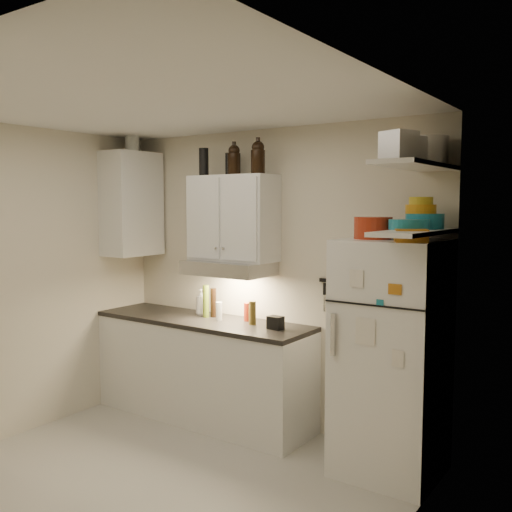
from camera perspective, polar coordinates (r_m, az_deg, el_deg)
The scene contains 36 objects.
floor at distance 4.30m, azimuth -10.40°, elevation -21.95°, with size 3.20×3.00×0.02m, color #B4B0A6.
ceiling at distance 3.89m, azimuth -11.05°, elevation 14.94°, with size 3.20×3.00×0.02m, color white.
back_wall at distance 5.04m, azimuth 1.64°, elevation -2.17°, with size 3.20×0.02×2.60m, color beige.
left_wall at distance 5.15m, azimuth -23.37°, elevation -2.45°, with size 0.02×3.00×2.60m, color beige.
right_wall at distance 2.97m, azimuth 11.76°, elevation -7.44°, with size 0.02×3.00×2.60m, color beige.
base_cabinet at distance 5.30m, azimuth -5.35°, elevation -11.34°, with size 2.10×0.60×0.88m, color white.
countertop at distance 5.19m, azimuth -5.39°, elevation -6.46°, with size 2.10×0.62×0.04m, color black.
upper_cabinet at distance 5.03m, azimuth -2.31°, elevation 3.81°, with size 0.80×0.33×0.75m, color white.
side_cabinet at distance 5.70m, azimuth -12.32°, elevation 5.11°, with size 0.33×0.55×1.00m, color white.
range_hood at distance 5.01m, azimuth -2.74°, elevation -1.19°, with size 0.76×0.46×0.12m, color silver.
fridge at distance 4.26m, azimuth 13.36°, elevation -9.87°, with size 0.70×0.68×1.70m, color white.
shelf_hi at distance 3.93m, azimuth 15.79°, elevation 8.72°, with size 0.30×0.95×0.03m, color white.
shelf_lo at distance 3.92m, azimuth 15.63°, elevation 2.29°, with size 0.30×0.95×0.03m, color white.
knife_strip at distance 4.67m, azimuth 8.67°, elevation -2.56°, with size 0.42×0.02×0.03m, color black.
dutch_oven at distance 4.14m, azimuth 11.62°, elevation 2.77°, with size 0.27×0.27×0.16m, color maroon.
book_stack at distance 3.87m, azimuth 15.23°, elevation 2.00°, with size 0.20×0.25×0.08m, color #B46B16.
spice_jar at distance 4.12m, azimuth 13.25°, elevation 2.34°, with size 0.06×0.06×0.10m, color silver.
stock_pot at distance 4.24m, azimuth 16.85°, elevation 9.98°, with size 0.28×0.28×0.20m, color silver.
tin_a at distance 3.93m, azimuth 15.07°, elevation 10.21°, with size 0.17×0.15×0.17m, color #AAAAAD.
tin_b at distance 3.67m, azimuth 14.09°, elevation 10.64°, with size 0.18×0.18×0.18m, color #AAAAAD.
bowl_teal at distance 4.17m, azimuth 16.51°, elevation 3.36°, with size 0.26×0.26×0.11m, color teal.
bowl_orange at distance 4.15m, azimuth 16.15°, elevation 4.53°, with size 0.21×0.21×0.06m, color orange.
bowl_yellow at distance 4.15m, azimuth 16.17°, elevation 5.33°, with size 0.16×0.16×0.05m, color gold.
plates at distance 4.00m, azimuth 15.05°, elevation 3.06°, with size 0.27×0.27×0.07m, color teal.
growler_a at distance 4.98m, azimuth -2.20°, elevation 9.63°, with size 0.11×0.11×0.26m, color black, non-canonical shape.
growler_b at distance 4.81m, azimuth 0.20°, elevation 9.88°, with size 0.12×0.12×0.28m, color black, non-canonical shape.
thermos_a at distance 5.12m, azimuth -2.70°, elevation 9.14°, with size 0.07×0.07×0.20m, color black.
thermos_b at distance 5.18m, azimuth -5.24°, elevation 9.34°, with size 0.08×0.08×0.25m, color black.
side_jar at distance 5.71m, azimuth -12.28°, elevation 11.04°, with size 0.13×0.13×0.18m, color silver.
soap_bottle at distance 5.33m, azimuth -5.54°, elevation -4.46°, with size 0.10×0.11×0.27m, color white.
pepper_mill at distance 4.89m, azimuth -0.37°, elevation -5.71°, with size 0.06×0.06×0.20m, color brown.
oil_bottle at distance 5.22m, azimuth -5.03°, elevation -4.53°, with size 0.06×0.06×0.29m, color #516619.
vinegar_bottle at distance 5.22m, azimuth -4.28°, elevation -4.67°, with size 0.06×0.06×0.27m, color black.
clear_bottle at distance 5.08m, azimuth -3.71°, elevation -5.54°, with size 0.05×0.05×0.16m, color silver.
red_jar at distance 5.05m, azimuth -0.77°, elevation -5.61°, with size 0.08×0.08×0.16m, color maroon.
caddy at distance 4.73m, azimuth 1.96°, elevation -6.68°, with size 0.12×0.09×0.11m, color black.
Camera 1 is at (2.74, -2.67, 1.94)m, focal length 40.00 mm.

